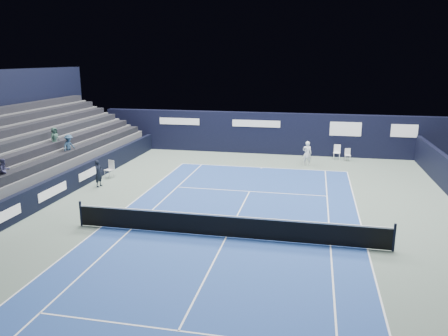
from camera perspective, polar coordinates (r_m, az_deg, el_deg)
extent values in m
plane|color=#56675A|center=(19.71, 1.45, -6.80)|extent=(48.00, 48.00, 0.00)
cube|color=navy|center=(17.88, 0.29, -9.03)|extent=(10.97, 23.77, 0.01)
cube|color=silver|center=(31.97, 15.87, 1.61)|extent=(0.43, 0.42, 0.04)
cube|color=silver|center=(32.09, 15.84, 2.09)|extent=(0.39, 0.08, 0.46)
cylinder|color=silver|center=(32.20, 16.08, 1.31)|extent=(0.02, 0.02, 0.41)
cylinder|color=silver|center=(32.13, 15.50, 1.32)|extent=(0.02, 0.02, 0.41)
cylinder|color=silver|center=(31.90, 16.19, 1.18)|extent=(0.02, 0.02, 0.41)
cylinder|color=silver|center=(31.83, 15.60, 1.19)|extent=(0.02, 0.02, 0.41)
cube|color=white|center=(32.10, 15.84, 2.23)|extent=(0.32, 0.11, 0.30)
cube|color=white|center=(32.23, 14.52, 1.94)|extent=(0.51, 0.49, 0.04)
cube|color=white|center=(32.38, 14.58, 2.52)|extent=(0.47, 0.09, 0.56)
cylinder|color=white|center=(32.46, 14.87, 1.56)|extent=(0.03, 0.03, 0.49)
cylinder|color=white|center=(32.48, 14.17, 1.61)|extent=(0.03, 0.03, 0.49)
cylinder|color=white|center=(32.09, 14.83, 1.42)|extent=(0.03, 0.03, 0.49)
cylinder|color=white|center=(32.11, 14.11, 1.48)|extent=(0.03, 0.03, 0.49)
cube|color=silver|center=(27.31, -14.76, -0.24)|extent=(0.58, 0.56, 0.04)
cube|color=silver|center=(27.39, -14.50, 0.43)|extent=(0.45, 0.17, 0.55)
cylinder|color=silver|center=(27.36, -14.16, -0.70)|extent=(0.03, 0.03, 0.48)
cylinder|color=silver|center=(27.63, -14.76, -0.59)|extent=(0.03, 0.03, 0.48)
cylinder|color=silver|center=(27.11, -14.71, -0.87)|extent=(0.03, 0.03, 0.48)
cylinder|color=silver|center=(27.38, -15.30, -0.76)|extent=(0.03, 0.03, 0.48)
imported|color=black|center=(25.49, -16.05, -0.68)|extent=(0.45, 0.61, 1.54)
cube|color=white|center=(29.05, 4.95, 0.07)|extent=(10.97, 0.06, 0.00)
cube|color=white|center=(17.72, 18.23, -9.99)|extent=(0.06, 23.77, 0.00)
cube|color=white|center=(19.64, -15.73, -7.40)|extent=(0.06, 23.77, 0.00)
cube|color=white|center=(17.60, 13.74, -9.83)|extent=(0.06, 23.77, 0.00)
cube|color=white|center=(19.07, -12.04, -7.83)|extent=(0.06, 23.77, 0.00)
cube|color=white|center=(23.81, 3.36, -3.07)|extent=(8.23, 0.06, 0.00)
cube|color=white|center=(12.43, -5.98, -20.40)|extent=(8.23, 0.06, 0.00)
cube|color=white|center=(17.88, 0.29, -9.02)|extent=(0.06, 12.80, 0.00)
cube|color=white|center=(28.91, 4.92, 0.00)|extent=(0.06, 0.30, 0.00)
cylinder|color=black|center=(17.66, 21.34, -8.46)|extent=(0.10, 0.10, 1.10)
cylinder|color=black|center=(19.88, -18.19, -5.66)|extent=(0.10, 0.10, 1.10)
cube|color=black|center=(17.71, 0.29, -7.68)|extent=(12.80, 0.03, 0.86)
cube|color=white|center=(17.55, 0.29, -6.31)|extent=(12.80, 0.05, 0.06)
cube|color=black|center=(33.24, 5.97, 4.54)|extent=(26.00, 0.60, 3.10)
cube|color=silver|center=(34.22, -5.85, 6.09)|extent=(3.20, 0.02, 0.50)
cube|color=silver|center=(32.92, 4.21, 5.81)|extent=(3.60, 0.02, 0.50)
cube|color=silver|center=(32.75, 15.59, 4.93)|extent=(2.20, 0.02, 1.00)
cube|color=silver|center=(33.26, 22.49, 4.51)|extent=(1.80, 0.02, 0.90)
cube|color=black|center=(26.33, -17.67, -0.71)|extent=(0.30, 22.00, 1.20)
cube|color=silver|center=(20.70, -26.67, -5.56)|extent=(0.02, 2.00, 0.45)
cube|color=silver|center=(23.38, -21.44, -2.87)|extent=(0.02, 2.40, 0.45)
cube|color=silver|center=(26.25, -17.34, -0.73)|extent=(0.02, 2.00, 0.45)
cube|color=#444446|center=(27.41, -17.79, 0.33)|extent=(0.90, 16.00, 1.65)
cube|color=#454548|center=(27.81, -19.44, 0.87)|extent=(0.90, 16.00, 2.10)
cube|color=#515254|center=(28.24, -21.04, 1.39)|extent=(0.90, 16.00, 2.55)
cube|color=#48484B|center=(28.69, -22.60, 1.90)|extent=(0.90, 16.00, 3.00)
cube|color=#47474A|center=(29.16, -24.11, 2.38)|extent=(0.90, 16.00, 3.45)
cube|color=#49494B|center=(29.65, -25.56, 2.85)|extent=(0.90, 16.00, 3.90)
cube|color=black|center=(27.20, -17.95, 2.43)|extent=(0.63, 15.20, 0.40)
cube|color=black|center=(27.57, -19.65, 3.40)|extent=(0.63, 15.20, 0.40)
cube|color=black|center=(27.98, -21.31, 4.34)|extent=(0.63, 15.20, 0.40)
cube|color=black|center=(28.41, -22.92, 5.25)|extent=(0.63, 15.20, 0.40)
cube|color=black|center=(28.87, -24.49, 6.12)|extent=(0.63, 15.20, 0.40)
cube|color=black|center=(29.36, -26.01, 6.96)|extent=(0.63, 15.20, 0.40)
cube|color=black|center=(29.92, -26.97, 5.22)|extent=(0.60, 18.00, 6.40)
imported|color=#2E2D4B|center=(21.67, -26.74, -0.31)|extent=(0.55, 0.63, 1.10)
imported|color=navy|center=(25.89, -19.59, 2.74)|extent=(0.60, 0.89, 1.28)
imported|color=#274238|center=(26.37, -21.25, 3.68)|extent=(0.46, 0.63, 1.19)
imported|color=white|center=(29.92, 10.79, 1.89)|extent=(0.63, 0.43, 1.66)
cylinder|color=black|center=(29.58, 10.51, 2.20)|extent=(0.03, 0.29, 0.13)
torus|color=black|center=(29.31, 10.50, 2.29)|extent=(0.30, 0.13, 0.29)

